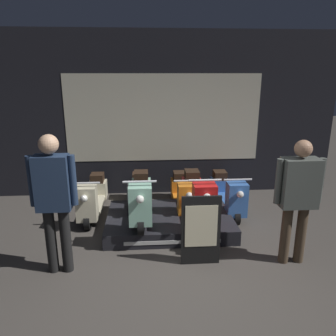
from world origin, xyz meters
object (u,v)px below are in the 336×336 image
object	(u,v)px
scooter_display_left	(141,198)
person_right_browsing	(298,192)
scooter_backrow_1	(139,196)
price_sign_board	(201,230)
scooter_backrow_0	(93,197)
person_left_browsing	(54,195)
scooter_backrow_2	(183,195)
scooter_display_right	(197,196)
scooter_backrow_3	(227,194)

from	to	relation	value
scooter_display_left	person_right_browsing	bearing A→B (deg)	-28.42
scooter_backrow_1	price_sign_board	size ratio (longest dim) A/B	1.73
scooter_backrow_0	person_left_browsing	bearing A→B (deg)	-95.12
scooter_display_left	scooter_backrow_2	distance (m)	1.03
scooter_display_left	scooter_display_right	xyz separation A→B (m)	(0.89, 0.00, 0.00)
scooter_backrow_0	price_sign_board	size ratio (longest dim) A/B	1.73
person_left_browsing	person_right_browsing	distance (m)	2.99
scooter_display_left	scooter_backrow_3	world-z (taller)	scooter_display_left
scooter_display_right	person_left_browsing	bearing A→B (deg)	-150.55
scooter_display_right	scooter_backrow_3	distance (m)	0.96
scooter_backrow_1	scooter_backrow_3	size ratio (longest dim) A/B	1.00
scooter_display_left	person_right_browsing	xyz separation A→B (m)	(1.98, -1.07, 0.44)
scooter_backrow_1	scooter_backrow_2	xyz separation A→B (m)	(0.80, 0.00, 0.00)
scooter_backrow_0	scooter_backrow_1	distance (m)	0.80
scooter_backrow_0	scooter_backrow_1	xyz separation A→B (m)	(0.80, 0.00, 0.00)
scooter_backrow_2	person_right_browsing	distance (m)	2.24
scooter_display_left	scooter_backrow_1	size ratio (longest dim) A/B	1.00
scooter_backrow_2	person_right_browsing	xyz separation A→B (m)	(1.24, -1.74, 0.67)
scooter_backrow_1	person_right_browsing	distance (m)	2.76
scooter_backrow_0	scooter_backrow_1	size ratio (longest dim) A/B	1.00
scooter_backrow_1	person_right_browsing	world-z (taller)	person_right_browsing
scooter_backrow_3	price_sign_board	xyz separation A→B (m)	(-0.77, -1.71, 0.17)
price_sign_board	scooter_backrow_3	bearing A→B (deg)	65.65
scooter_backrow_2	scooter_backrow_3	distance (m)	0.80
scooter_backrow_0	price_sign_board	world-z (taller)	price_sign_board
scooter_display_left	scooter_backrow_3	distance (m)	1.70
scooter_display_right	scooter_backrow_3	xyz separation A→B (m)	(0.65, 0.67, -0.23)
scooter_backrow_1	person_left_browsing	xyz separation A→B (m)	(-0.95, -1.74, 0.72)
scooter_backrow_1	scooter_backrow_3	world-z (taller)	same
scooter_backrow_0	person_right_browsing	bearing A→B (deg)	-31.54
scooter_display_left	price_sign_board	bearing A→B (deg)	-53.38
scooter_display_left	scooter_backrow_3	size ratio (longest dim) A/B	1.00
scooter_backrow_0	person_left_browsing	xyz separation A→B (m)	(-0.16, -1.74, 0.72)
scooter_backrow_0	scooter_backrow_1	world-z (taller)	same
scooter_display_right	scooter_backrow_1	bearing A→B (deg)	144.72
person_left_browsing	price_sign_board	bearing A→B (deg)	1.08
scooter_display_left	person_right_browsing	size ratio (longest dim) A/B	1.00
scooter_backrow_2	scooter_backrow_0	bearing A→B (deg)	180.00
scooter_backrow_1	person_left_browsing	bearing A→B (deg)	-118.77
scooter_backrow_1	scooter_backrow_3	xyz separation A→B (m)	(1.60, 0.00, 0.00)
scooter_backrow_0	person_right_browsing	xyz separation A→B (m)	(2.83, -1.74, 0.67)
scooter_backrow_1	person_left_browsing	distance (m)	2.11
scooter_display_right	person_left_browsing	distance (m)	2.23
scooter_display_left	scooter_backrow_2	size ratio (longest dim) A/B	1.00
scooter_backrow_0	scooter_display_right	bearing A→B (deg)	-20.96
person_left_browsing	scooter_display_left	bearing A→B (deg)	46.72
person_left_browsing	price_sign_board	xyz separation A→B (m)	(1.78, 0.03, -0.55)
scooter_backrow_0	scooter_display_left	bearing A→B (deg)	-38.02
scooter_display_right	person_right_browsing	distance (m)	1.59
person_right_browsing	scooter_backrow_0	bearing A→B (deg)	148.46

